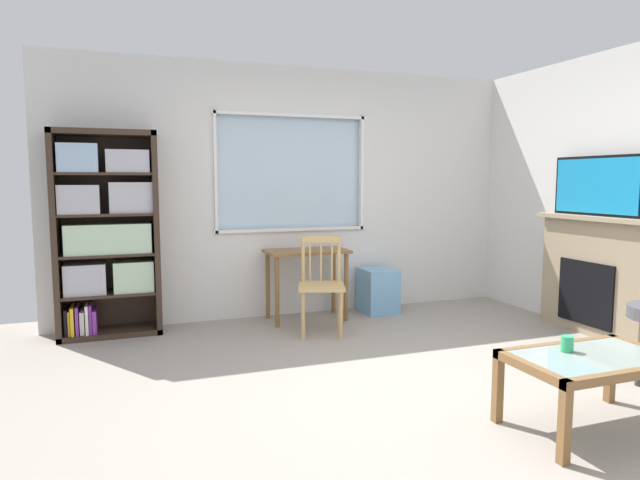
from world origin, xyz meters
TOP-DOWN VIEW (x-y plane):
  - ground at (0.00, 0.00)m, footprint 5.93×5.70m
  - wall_back_with_window at (0.00, 2.35)m, footprint 4.93×0.15m
  - bookshelf at (-1.84, 2.11)m, footprint 0.90×0.38m
  - desk_under_window at (0.05, 2.00)m, footprint 0.83×0.45m
  - wooden_chair at (0.02, 1.48)m, footprint 0.53×0.51m
  - plastic_drawer_unit at (0.88, 2.05)m, footprint 0.35×0.40m
  - fireplace at (2.37, 0.60)m, footprint 0.26×1.23m
  - tv at (2.35, 0.60)m, footprint 0.06×0.96m
  - coffee_table at (0.78, -0.92)m, footprint 0.92×0.57m
  - sippy_cup at (0.69, -0.82)m, footprint 0.07×0.07m

SIDE VIEW (x-z plane):
  - ground at x=0.00m, z-range -0.02..0.00m
  - plastic_drawer_unit at x=0.88m, z-range 0.00..0.48m
  - coffee_table at x=0.78m, z-range 0.15..0.59m
  - wooden_chair at x=0.02m, z-range 0.01..0.91m
  - sippy_cup at x=0.69m, z-range 0.44..0.53m
  - fireplace at x=2.37m, z-range 0.00..1.11m
  - desk_under_window at x=0.05m, z-range 0.23..0.95m
  - bookshelf at x=-1.84m, z-range 0.04..1.91m
  - wall_back_with_window at x=0.00m, z-range -0.03..2.56m
  - tv at x=2.35m, z-range 1.10..1.64m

